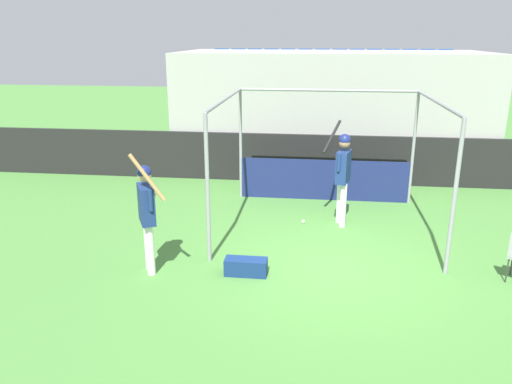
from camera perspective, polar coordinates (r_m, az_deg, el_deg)
The scene contains 8 objects.
ground_plane at distance 8.64m, azimuth 8.81°, elevation -8.77°, with size 60.00×60.00×0.00m, color #477F38.
outfield_wall at distance 13.39m, azimuth 8.39°, elevation 3.73°, with size 24.00×0.12×1.29m.
bleacher_section at distance 15.22m, azimuth 8.42°, elevation 9.35°, with size 8.70×4.00×3.37m.
batting_cage at distance 11.16m, azimuth 7.92°, elevation 3.56°, with size 4.08×3.76×2.63m.
player_batter at distance 10.28m, azimuth 9.89°, elevation 2.55°, with size 0.61×1.02×2.08m.
player_waiting at distance 8.23m, azimuth -12.38°, elevation -1.82°, with size 0.64×0.67×2.11m.
equipment_bag at distance 8.33m, azimuth -1.16°, elevation -8.54°, with size 0.70×0.28×0.28m.
baseball at distance 10.58m, azimuth 5.42°, elevation -3.38°, with size 0.07×0.07×0.07m.
Camera 1 is at (-0.36, -7.75, 3.80)m, focal length 35.00 mm.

